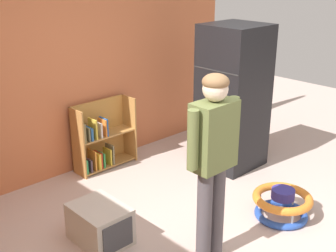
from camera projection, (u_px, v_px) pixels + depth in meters
name	position (u px, v px, depth m)	size (l,w,h in m)	color
ground_plane	(211.00, 252.00, 3.98)	(12.00, 12.00, 0.00)	#C7AEA3
back_wall	(63.00, 64.00, 5.10)	(5.20, 0.06, 2.70)	#CD6F44
refrigerator	(233.00, 97.00, 5.44)	(0.73, 0.68, 1.78)	black
bookshelf	(100.00, 140.00, 5.53)	(0.80, 0.28, 0.85)	#B78141
standing_person	(213.00, 153.00, 3.58)	(0.57, 0.22, 1.66)	#514A50
baby_walker	(282.00, 204.00, 4.48)	(0.60, 0.60, 0.32)	#2850B6
pet_carrier	(100.00, 224.00, 4.09)	(0.42, 0.55, 0.36)	beige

